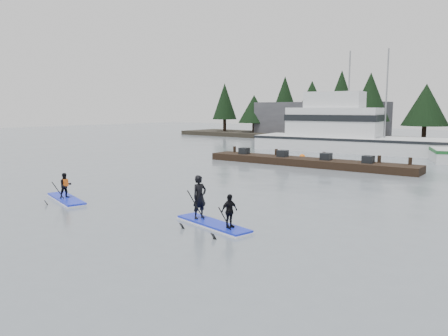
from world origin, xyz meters
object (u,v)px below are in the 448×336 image
Objects in this scene: floating_dock at (307,162)px; paddleboard_duo at (211,210)px; paddleboard_solo at (66,193)px; fishing_boat_large at (351,143)px.

floating_dock is 17.69m from paddleboard_duo.
fishing_boat_large is at bearing 103.60° from paddleboard_solo.
paddleboard_duo is (5.35, -16.86, 0.31)m from floating_dock.
paddleboard_duo is at bearing -84.21° from fishing_boat_large.
fishing_boat_large is 5.76× the size of paddleboard_duo.
fishing_boat_large is at bearing 114.52° from paddleboard_duo.
paddleboard_solo is at bearing -162.30° from paddleboard_duo.
fishing_boat_large is 1.26× the size of floating_dock.
floating_dock is at bearing -89.41° from fishing_boat_large.
paddleboard_solo is at bearing -99.65° from fishing_boat_large.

